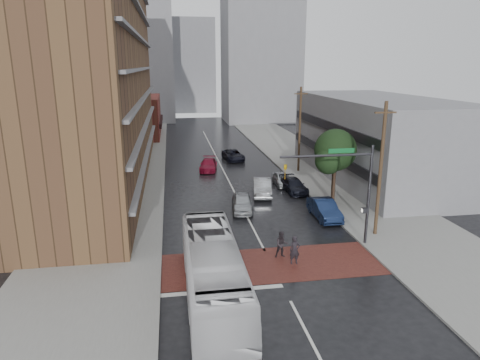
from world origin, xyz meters
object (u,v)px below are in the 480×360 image
pedestrian_a (295,250)px  car_travel_a (242,203)px  car_travel_b (262,187)px  car_parked_far (282,179)px  car_parked_near (324,209)px  car_travel_c (208,165)px  transit_bus (213,272)px  pedestrian_b (282,245)px  suv_travel (233,155)px  car_parked_mid (294,185)px

pedestrian_a → car_travel_a: 10.82m
car_travel_b → car_parked_far: (2.82, 3.29, -0.12)m
pedestrian_a → car_parked_near: pedestrian_a is taller
car_travel_c → car_travel_b: bearing=-59.5°
transit_bus → pedestrian_b: size_ratio=6.72×
suv_travel → car_parked_far: suv_travel is taller
car_parked_far → transit_bus: bearing=-112.0°
car_travel_a → car_parked_near: bearing=-16.9°
car_travel_b → car_travel_c: 11.91m
pedestrian_a → car_travel_c: (-3.24, 26.09, -0.25)m
car_travel_c → car_parked_mid: bearing=-44.5°
pedestrian_b → car_travel_b: size_ratio=0.37×
suv_travel → car_parked_near: bearing=-86.1°
car_travel_b → car_parked_near: (3.76, -7.18, -0.01)m
pedestrian_b → car_parked_far: size_ratio=0.45×
pedestrian_a → car_parked_far: 18.68m
pedestrian_b → car_parked_far: 17.77m
transit_bus → car_travel_b: size_ratio=2.48×
car_parked_near → car_travel_a: bearing=156.1°
car_parked_mid → pedestrian_a: bearing=-110.6°
transit_bus → car_travel_b: transit_bus is taller
pedestrian_a → car_travel_a: (-1.64, 10.69, -0.19)m
pedestrian_b → car_travel_c: bearing=97.9°
pedestrian_a → car_parked_far: pedestrian_a is taller
transit_bus → car_parked_far: size_ratio=3.04×
transit_bus → suv_travel: bearing=80.0°
suv_travel → car_parked_near: 23.77m
car_travel_c → car_parked_near: car_parked_near is taller
suv_travel → transit_bus: bearing=-106.5°
car_travel_a → car_parked_near: size_ratio=0.91×
car_travel_c → car_parked_mid: (7.68, -10.47, -0.02)m
car_parked_near → car_parked_far: size_ratio=1.21×
car_travel_c → transit_bus: bearing=-85.3°
car_travel_c → car_parked_far: car_travel_c is taller
transit_bus → car_travel_c: (2.36, 29.66, -0.99)m
car_parked_mid → car_parked_far: car_parked_far is taller
car_travel_a → car_parked_far: bearing=61.0°
pedestrian_a → car_parked_far: bearing=76.5°
car_parked_near → car_parked_far: car_parked_near is taller
transit_bus → suv_travel: (6.15, 34.76, -0.99)m
transit_bus → car_parked_mid: size_ratio=2.60×
transit_bus → car_parked_mid: bearing=62.4°
car_travel_a → car_parked_mid: size_ratio=0.94×
car_parked_mid → car_parked_far: (-0.55, 2.65, 0.00)m
car_travel_b → car_parked_near: car_travel_b is taller
suv_travel → car_parked_mid: suv_travel is taller
car_parked_far → suv_travel: bearing=105.9°
car_travel_b → car_parked_mid: (3.38, 0.64, -0.13)m
car_travel_a → car_travel_c: size_ratio=0.92×
pedestrian_b → car_travel_c: size_ratio=0.38×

